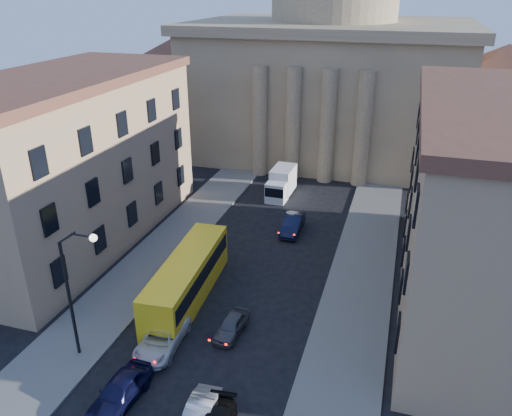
{
  "coord_description": "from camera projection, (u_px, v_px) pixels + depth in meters",
  "views": [
    {
      "loc": [
        10.37,
        -12.56,
        21.26
      ],
      "look_at": [
        1.28,
        17.32,
        7.25
      ],
      "focal_mm": 35.0,
      "sensor_mm": 36.0,
      "label": 1
    }
  ],
  "objects": [
    {
      "name": "car_right_distant",
      "position": [
        292.0,
        224.0,
        46.66
      ],
      "size": [
        1.74,
        4.72,
        1.54
      ],
      "primitive_type": "imported",
      "rotation": [
        0.0,
        0.0,
        0.02
      ],
      "color": "black",
      "rests_on": "ground"
    },
    {
      "name": "box_truck",
      "position": [
        281.0,
        183.0,
        54.46
      ],
      "size": [
        2.28,
        5.5,
        2.99
      ],
      "rotation": [
        0.0,
        0.0,
        -0.03
      ],
      "color": "silver",
      "rests_on": "ground"
    },
    {
      "name": "car_right_far",
      "position": [
        231.0,
        325.0,
        33.04
      ],
      "size": [
        1.7,
        3.74,
        1.24
      ],
      "primitive_type": "imported",
      "rotation": [
        0.0,
        0.0,
        -0.07
      ],
      "color": "#434348",
      "rests_on": "ground"
    },
    {
      "name": "street_lamp",
      "position": [
        75.0,
        284.0,
        29.09
      ],
      "size": [
        2.62,
        0.44,
        8.83
      ],
      "color": "black",
      "rests_on": "ground"
    },
    {
      "name": "sidewalk_right",
      "position": [
        355.0,
        307.0,
        35.84
      ],
      "size": [
        5.0,
        60.0,
        0.15
      ],
      "primitive_type": "cube",
      "color": "#625F5A",
      "rests_on": "ground"
    },
    {
      "name": "building_right",
      "position": [
        496.0,
        206.0,
        34.07
      ],
      "size": [
        11.6,
        26.6,
        14.7
      ],
      "color": "#9D825C",
      "rests_on": "ground"
    },
    {
      "name": "car_right_near",
      "position": [
        199.0,
        416.0,
        26.05
      ],
      "size": [
        1.63,
        4.09,
        1.32
      ],
      "primitive_type": "imported",
      "rotation": [
        0.0,
        0.0,
        0.06
      ],
      "color": "#93959A",
      "rests_on": "ground"
    },
    {
      "name": "car_left_near",
      "position": [
        120.0,
        391.0,
        27.49
      ],
      "size": [
        2.14,
        4.73,
        1.58
      ],
      "primitive_type": "imported",
      "rotation": [
        0.0,
        0.0,
        -0.06
      ],
      "color": "black",
      "rests_on": "ground"
    },
    {
      "name": "church",
      "position": [
        331.0,
        62.0,
        65.97
      ],
      "size": [
        68.02,
        28.76,
        36.6
      ],
      "color": "#836F51",
      "rests_on": "ground"
    },
    {
      "name": "city_bus",
      "position": [
        187.0,
        277.0,
        36.39
      ],
      "size": [
        3.38,
        11.77,
        3.28
      ],
      "rotation": [
        0.0,
        0.0,
        0.06
      ],
      "color": "yellow",
      "rests_on": "ground"
    },
    {
      "name": "sidewalk_left",
      "position": [
        143.0,
        271.0,
        40.36
      ],
      "size": [
        5.0,
        60.0,
        0.15
      ],
      "primitive_type": "cube",
      "color": "#625F5A",
      "rests_on": "ground"
    },
    {
      "name": "car_left_mid",
      "position": [
        162.0,
        338.0,
        31.72
      ],
      "size": [
        2.58,
        5.15,
        1.4
      ],
      "primitive_type": "imported",
      "rotation": [
        0.0,
        0.0,
        0.05
      ],
      "color": "silver",
      "rests_on": "ground"
    },
    {
      "name": "building_left",
      "position": [
        70.0,
        160.0,
        43.1
      ],
      "size": [
        11.6,
        26.6,
        14.7
      ],
      "color": "#9D825C",
      "rests_on": "ground"
    }
  ]
}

